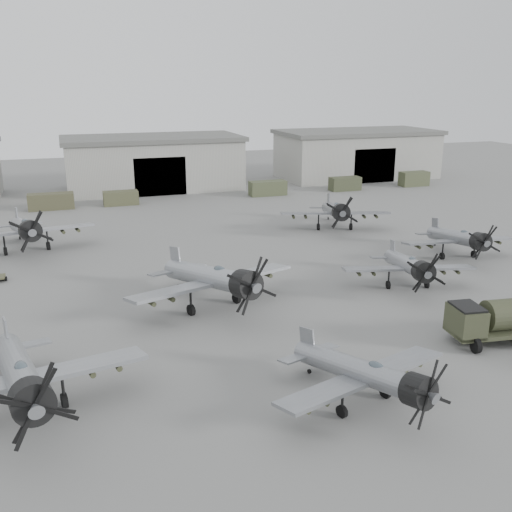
{
  "coord_description": "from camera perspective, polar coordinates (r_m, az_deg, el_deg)",
  "views": [
    {
      "loc": [
        -14.29,
        -33.88,
        17.16
      ],
      "look_at": [
        1.09,
        11.59,
        2.5
      ],
      "focal_mm": 40.0,
      "sensor_mm": 36.0,
      "label": 1
    }
  ],
  "objects": [
    {
      "name": "aircraft_near_0",
      "position": [
        32.73,
        -22.44,
        -11.13
      ],
      "size": [
        13.54,
        12.18,
        5.37
      ],
      "rotation": [
        0.0,
        0.0,
        0.19
      ],
      "color": "#919499",
      "rests_on": "ground"
    },
    {
      "name": "support_truck_5",
      "position": [
        90.63,
        1.19,
        6.8
      ],
      "size": [
        5.84,
        2.2,
        2.28
      ],
      "primitive_type": "cube",
      "color": "#444B31",
      "rests_on": "ground"
    },
    {
      "name": "support_truck_7",
      "position": [
        102.75,
        15.52,
        7.45
      ],
      "size": [
        4.99,
        2.2,
        2.46
      ],
      "primitive_type": "cube",
      "color": "#444A30",
      "rests_on": "ground"
    },
    {
      "name": "support_truck_2",
      "position": [
        85.42,
        -19.8,
        5.16
      ],
      "size": [
        6.18,
        2.2,
        2.27
      ],
      "primitive_type": "cube",
      "color": "#44432C",
      "rests_on": "ground"
    },
    {
      "name": "aircraft_mid_2",
      "position": [
        50.66,
        15.1,
        -0.96
      ],
      "size": [
        11.4,
        10.26,
        4.54
      ],
      "rotation": [
        0.0,
        0.0,
        -0.27
      ],
      "color": "#94979C",
      "rests_on": "ground"
    },
    {
      "name": "support_truck_3",
      "position": [
        85.75,
        -13.37,
        5.66
      ],
      "size": [
        4.96,
        2.2,
        2.01
      ],
      "primitive_type": "cube",
      "color": "#484930",
      "rests_on": "ground"
    },
    {
      "name": "aircraft_far_1",
      "position": [
        69.24,
        7.95,
        4.5
      ],
      "size": [
        13.14,
        11.83,
        5.26
      ],
      "rotation": [
        0.0,
        0.0,
        -0.31
      ],
      "color": "gray",
      "rests_on": "ground"
    },
    {
      "name": "fuel_tanker",
      "position": [
        42.73,
        23.64,
        -5.65
      ],
      "size": [
        8.21,
        3.64,
        3.06
      ],
      "rotation": [
        0.0,
        0.0,
        -0.13
      ],
      "color": "#363A26",
      "rests_on": "ground"
    },
    {
      "name": "support_truck_6",
      "position": [
        96.04,
        8.89,
        7.15
      ],
      "size": [
        5.1,
        2.2,
        2.21
      ],
      "primitive_type": "cube",
      "color": "#3C412A",
      "rests_on": "ground"
    },
    {
      "name": "hangar_center",
      "position": [
        97.74,
        -10.26,
        9.2
      ],
      "size": [
        29.0,
        14.8,
        8.7
      ],
      "color": "#A4A39A",
      "rests_on": "ground"
    },
    {
      "name": "aircraft_near_1",
      "position": [
        32.01,
        11.11,
        -11.55
      ],
      "size": [
        11.23,
        10.11,
        4.49
      ],
      "rotation": [
        0.0,
        0.0,
        0.29
      ],
      "color": "gray",
      "rests_on": "ground"
    },
    {
      "name": "aircraft_far_0",
      "position": [
        63.96,
        -22.1,
        2.53
      ],
      "size": [
        14.2,
        12.79,
        5.64
      ],
      "rotation": [
        0.0,
        0.0,
        0.18
      ],
      "color": "#979AA0",
      "rests_on": "ground"
    },
    {
      "name": "aircraft_mid_3",
      "position": [
        60.9,
        19.77,
        1.66
      ],
      "size": [
        11.73,
        10.56,
        4.66
      ],
      "rotation": [
        0.0,
        0.0,
        -0.13
      ],
      "color": "gray",
      "rests_on": "ground"
    },
    {
      "name": "aircraft_mid_1",
      "position": [
        44.38,
        -4.14,
        -2.27
      ],
      "size": [
        14.05,
        12.65,
        5.63
      ],
      "rotation": [
        0.0,
        0.0,
        0.31
      ],
      "color": "#979A9F",
      "rests_on": "ground"
    },
    {
      "name": "hangar_right",
      "position": [
        109.92,
        10.01,
        10.05
      ],
      "size": [
        29.0,
        14.8,
        8.7
      ],
      "color": "#A4A39A",
      "rests_on": "ground"
    },
    {
      "name": "ground",
      "position": [
        40.58,
        3.82,
        -8.07
      ],
      "size": [
        220.0,
        220.0,
        0.0
      ],
      "primitive_type": "plane",
      "color": "#60605D",
      "rests_on": "ground"
    }
  ]
}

